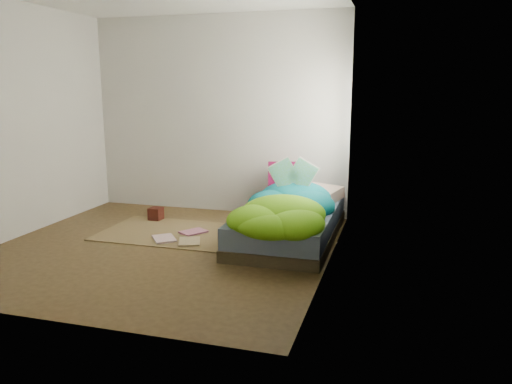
# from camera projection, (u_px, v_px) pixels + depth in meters

# --- Properties ---
(ground) EXTENTS (3.50, 3.50, 0.00)m
(ground) POSITION_uv_depth(u_px,v_px,m) (162.00, 248.00, 5.26)
(ground) COLOR #413019
(ground) RESTS_ON ground
(room_walls) EXTENTS (3.54, 3.54, 2.62)m
(room_walls) POSITION_uv_depth(u_px,v_px,m) (157.00, 91.00, 4.94)
(room_walls) COLOR silver
(room_walls) RESTS_ON ground
(bed) EXTENTS (1.00, 2.00, 0.34)m
(bed) POSITION_uv_depth(u_px,v_px,m) (290.00, 224.00, 5.58)
(bed) COLOR #352B1D
(bed) RESTS_ON ground
(duvet) EXTENTS (0.96, 1.84, 0.34)m
(duvet) POSITION_uv_depth(u_px,v_px,m) (286.00, 198.00, 5.30)
(duvet) COLOR #08607C
(duvet) RESTS_ON bed
(rug) EXTENTS (1.60, 1.10, 0.01)m
(rug) POSITION_uv_depth(u_px,v_px,m) (172.00, 232.00, 5.82)
(rug) COLOR brown
(rug) RESTS_ON ground
(pillow_floral) EXTENTS (0.70, 0.59, 0.13)m
(pillow_floral) POSITION_uv_depth(u_px,v_px,m) (315.00, 193.00, 6.04)
(pillow_floral) COLOR silver
(pillow_floral) RESTS_ON bed
(pillow_magenta) EXTENTS (0.43, 0.23, 0.41)m
(pillow_magenta) POSITION_uv_depth(u_px,v_px,m) (284.00, 178.00, 6.26)
(pillow_magenta) COLOR #440426
(pillow_magenta) RESTS_ON bed
(open_book) EXTENTS (0.46, 0.19, 0.28)m
(open_book) POSITION_uv_depth(u_px,v_px,m) (293.00, 165.00, 5.57)
(open_book) COLOR green
(open_book) RESTS_ON duvet
(wooden_box) EXTENTS (0.16, 0.16, 0.15)m
(wooden_box) POSITION_uv_depth(u_px,v_px,m) (156.00, 214.00, 6.35)
(wooden_box) COLOR #3C0D0D
(wooden_box) RESTS_ON rug
(floor_book_a) EXTENTS (0.36, 0.38, 0.02)m
(floor_book_a) POSITION_uv_depth(u_px,v_px,m) (154.00, 240.00, 5.47)
(floor_book_a) COLOR beige
(floor_book_a) RESTS_ON rug
(floor_book_b) EXTENTS (0.34, 0.36, 0.03)m
(floor_book_b) POSITION_uv_depth(u_px,v_px,m) (188.00, 230.00, 5.84)
(floor_book_b) COLOR #B76981
(floor_book_b) RESTS_ON rug
(floor_book_c) EXTENTS (0.33, 0.37, 0.02)m
(floor_book_c) POSITION_uv_depth(u_px,v_px,m) (179.00, 242.00, 5.39)
(floor_book_c) COLOR tan
(floor_book_c) RESTS_ON rug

